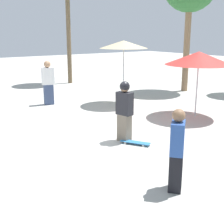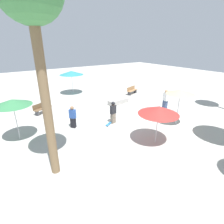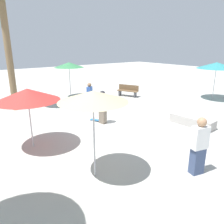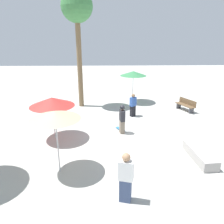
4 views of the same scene
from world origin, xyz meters
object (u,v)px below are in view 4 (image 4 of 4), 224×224
(bench_near, at_px, (186,105))
(shade_umbrella_tan, at_px, (55,115))
(concrete_ledge, at_px, (200,155))
(bystander_watching, at_px, (133,105))
(bystander_far, at_px, (126,178))
(shade_umbrella_red, at_px, (52,102))
(palm_tree_far_back, at_px, (77,11))
(skater_main, at_px, (122,118))
(shade_umbrella_green, at_px, (133,73))
(skateboard, at_px, (120,129))

(bench_near, height_order, shade_umbrella_tan, shade_umbrella_tan)
(concrete_ledge, relative_size, bystander_watching, 1.37)
(bystander_far, bearing_deg, concrete_ledge, 50.09)
(shade_umbrella_red, xyz_separation_m, bystander_watching, (4.53, 3.25, -1.25))
(shade_umbrella_tan, bearing_deg, palm_tree_far_back, 90.18)
(bench_near, distance_m, shade_umbrella_tan, 10.79)
(skater_main, bearing_deg, shade_umbrella_tan, 131.35)
(concrete_ledge, relative_size, bench_near, 1.31)
(shade_umbrella_red, xyz_separation_m, palm_tree_far_back, (0.82, 5.66, 4.74))
(shade_umbrella_red, xyz_separation_m, bystander_far, (3.34, -4.77, -1.14))
(concrete_ledge, height_order, bench_near, bench_near)
(bench_near, distance_m, shade_umbrella_green, 4.68)
(shade_umbrella_green, distance_m, bystander_far, 11.54)
(shade_umbrella_red, relative_size, shade_umbrella_tan, 0.89)
(shade_umbrella_tan, bearing_deg, shade_umbrella_red, 105.56)
(shade_umbrella_tan, height_order, bystander_far, shade_umbrella_tan)
(shade_umbrella_red, distance_m, bystander_watching, 5.71)
(skater_main, bearing_deg, bystander_watching, -29.73)
(skater_main, xyz_separation_m, skateboard, (-0.06, 0.39, -0.82))
(palm_tree_far_back, distance_m, bystander_watching, 7.45)
(shade_umbrella_red, bearing_deg, skateboard, 14.84)
(bystander_watching, bearing_deg, skater_main, 32.26)
(bench_near, xyz_separation_m, palm_tree_far_back, (-7.70, 1.37, 6.34))
(concrete_ledge, xyz_separation_m, shade_umbrella_green, (-1.95, 8.86, 2.14))
(skater_main, bearing_deg, concrete_ledge, -142.17)
(concrete_ledge, relative_size, palm_tree_far_back, 0.26)
(palm_tree_far_back, xyz_separation_m, bystander_far, (2.53, -10.43, -5.88))
(concrete_ledge, relative_size, bystander_far, 1.21)
(skater_main, relative_size, shade_umbrella_green, 0.64)
(shade_umbrella_green, height_order, bystander_far, shade_umbrella_green)
(shade_umbrella_tan, height_order, bystander_watching, shade_umbrella_tan)
(shade_umbrella_red, xyz_separation_m, shade_umbrella_tan, (0.84, -3.03, 0.38))
(bench_near, relative_size, bystander_far, 0.92)
(skateboard, bearing_deg, skater_main, 158.30)
(shade_umbrella_red, distance_m, palm_tree_far_back, 7.43)
(bench_near, bearing_deg, shade_umbrella_red, 91.39)
(concrete_ledge, bearing_deg, bystander_far, -144.82)
(skater_main, xyz_separation_m, concrete_ledge, (3.24, -2.84, -0.66))
(palm_tree_far_back, xyz_separation_m, bystander_watching, (3.72, -2.42, -5.98))
(bystander_watching, height_order, bystander_far, bystander_far)
(palm_tree_far_back, bearing_deg, skateboard, -59.92)
(concrete_ledge, bearing_deg, shade_umbrella_red, 161.49)
(shade_umbrella_tan, relative_size, bystander_far, 1.44)
(concrete_ledge, bearing_deg, palm_tree_far_back, 127.18)
(bench_near, height_order, shade_umbrella_red, shade_umbrella_red)
(skateboard, relative_size, shade_umbrella_tan, 0.31)
(bystander_watching, distance_m, bystander_far, 8.11)
(skater_main, height_order, shade_umbrella_red, shade_umbrella_red)
(bench_near, distance_m, bystander_watching, 4.14)
(shade_umbrella_green, distance_m, palm_tree_far_back, 6.08)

